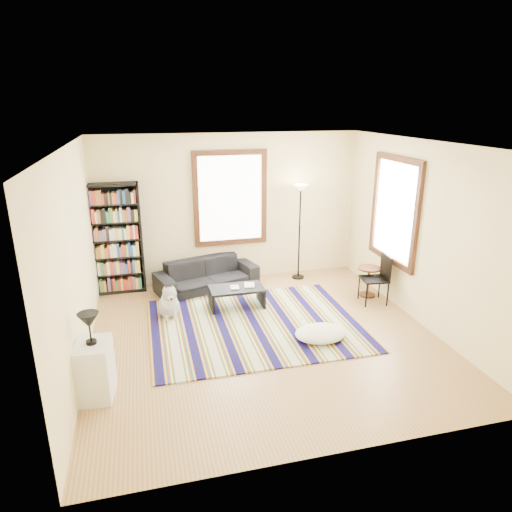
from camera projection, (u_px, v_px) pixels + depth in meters
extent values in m
cube|color=#AA824D|center=(264.00, 339.00, 6.83)|extent=(5.00, 5.00, 0.10)
cube|color=white|center=(265.00, 140.00, 5.90)|extent=(5.00, 5.00, 0.10)
cube|color=#FEE4AB|center=(230.00, 208.00, 8.71)|extent=(5.00, 0.10, 2.80)
cube|color=#FEE4AB|center=(341.00, 331.00, 4.02)|extent=(5.00, 0.10, 2.80)
cube|color=#FEE4AB|center=(71.00, 262.00, 5.77)|extent=(0.10, 5.00, 2.80)
cube|color=#FEE4AB|center=(426.00, 234.00, 6.96)|extent=(0.10, 5.00, 2.80)
cube|color=white|center=(230.00, 198.00, 8.57)|extent=(1.20, 0.06, 1.60)
cube|color=white|center=(395.00, 211.00, 7.61)|extent=(0.06, 1.20, 1.60)
cube|color=#0F0C3E|center=(255.00, 324.00, 7.15)|extent=(3.23, 2.59, 0.02)
imported|color=black|center=(207.00, 275.00, 8.48)|extent=(1.22, 2.01, 0.55)
cube|color=black|center=(117.00, 239.00, 8.13)|extent=(0.90, 0.30, 2.00)
cube|color=black|center=(237.00, 297.00, 7.72)|extent=(0.98, 0.66, 0.36)
imported|color=beige|center=(231.00, 288.00, 7.64)|extent=(0.16, 0.20, 0.02)
imported|color=beige|center=(244.00, 285.00, 7.74)|extent=(0.22, 0.26, 0.02)
ellipsoid|color=white|center=(321.00, 333.00, 6.69)|extent=(0.90, 0.77, 0.19)
cylinder|color=#442511|center=(368.00, 282.00, 8.16)|extent=(0.53, 0.53, 0.54)
cube|color=black|center=(374.00, 279.00, 7.83)|extent=(0.46, 0.44, 0.86)
cube|color=silver|center=(95.00, 370.00, 5.32)|extent=(0.43, 0.54, 0.70)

